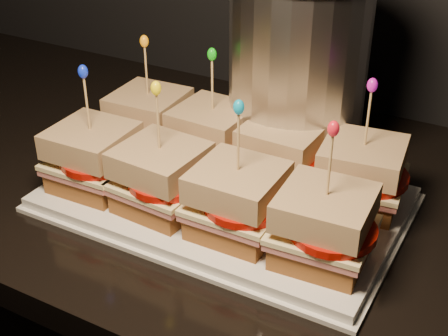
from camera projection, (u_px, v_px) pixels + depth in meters
The scene contains 61 objects.
platter at pixel (224, 199), 0.79m from camera, with size 0.43×0.27×0.02m, color white.
platter_rim at pixel (224, 203), 0.80m from camera, with size 0.44×0.28×0.01m, color white.
sandwich_0_bread_bot at pixel (151, 137), 0.89m from camera, with size 0.09×0.09×0.03m, color brown.
sandwich_0_ham at pixel (150, 127), 0.89m from camera, with size 0.10×0.10×0.01m, color #B65957.
sandwich_0_cheese at pixel (150, 122), 0.88m from camera, with size 0.10×0.10×0.01m, color #F3E39D.
sandwich_0_tomato at pixel (154, 121), 0.87m from camera, with size 0.09×0.09×0.01m, color #AD1006.
sandwich_0_bread_top at pixel (148, 104), 0.87m from camera, with size 0.09×0.09×0.03m, color brown.
sandwich_0_pick at pixel (146, 73), 0.85m from camera, with size 0.00×0.00×0.09m, color tan.
sandwich_0_frill at pixel (144, 41), 0.82m from camera, with size 0.01×0.01×0.02m, color orange.
sandwich_1_bread_bot at pixel (213, 154), 0.85m from camera, with size 0.09×0.09×0.03m, color brown.
sandwich_1_ham at pixel (213, 143), 0.84m from camera, with size 0.10×0.10×0.01m, color #B65957.
sandwich_1_cheese at pixel (213, 139), 0.84m from camera, with size 0.10×0.10×0.01m, color #F3E39D.
sandwich_1_tomato at pixel (218, 138), 0.83m from camera, with size 0.09×0.09×0.01m, color #AD1006.
sandwich_1_bread_top at pixel (213, 120), 0.83m from camera, with size 0.09×0.09×0.03m, color brown.
sandwich_1_pick at pixel (212, 88), 0.80m from camera, with size 0.00×0.00×0.09m, color tan.
sandwich_1_frill at pixel (212, 54), 0.78m from camera, with size 0.01×0.01×0.02m, color #10A911.
sandwich_2_bread_bot at pixel (282, 173), 0.81m from camera, with size 0.09×0.09×0.03m, color brown.
sandwich_2_ham at pixel (282, 161), 0.80m from camera, with size 0.10×0.10×0.01m, color #B65957.
sandwich_2_cheese at pixel (283, 157), 0.80m from camera, with size 0.10×0.10×0.01m, color #F3E39D.
sandwich_2_tomato at pixel (290, 156), 0.78m from camera, with size 0.09×0.09×0.01m, color #AD1006.
sandwich_2_bread_top at pixel (284, 137), 0.78m from camera, with size 0.09×0.09×0.03m, color brown.
sandwich_2_pick at pixel (286, 104), 0.76m from camera, with size 0.00×0.00×0.09m, color tan.
sandwich_2_frill at pixel (287, 69), 0.74m from camera, with size 0.01×0.01×0.02m, color #FD5304.
sandwich_3_bread_bot at pixel (358, 193), 0.77m from camera, with size 0.09×0.09×0.03m, color brown.
sandwich_3_ham at pixel (360, 182), 0.76m from camera, with size 0.10×0.10×0.01m, color #B65957.
sandwich_3_cheese at pixel (360, 177), 0.75m from camera, with size 0.10×0.10×0.01m, color #F3E39D.
sandwich_3_tomato at pixel (369, 176), 0.74m from camera, with size 0.09×0.09×0.01m, color #AD1006.
sandwich_3_bread_top at pixel (363, 156), 0.74m from camera, with size 0.09×0.09×0.03m, color brown.
sandwich_3_pick at pixel (368, 122), 0.72m from camera, with size 0.00×0.00×0.09m, color tan.
sandwich_3_frill at pixel (372, 85), 0.69m from camera, with size 0.01×0.01×0.02m, color #BF13B1.
sandwich_4_bread_bot at pixel (96, 176), 0.80m from camera, with size 0.09×0.09×0.03m, color brown.
sandwich_4_ham at pixel (94, 165), 0.79m from camera, with size 0.10×0.10×0.01m, color #B65957.
sandwich_4_cheese at pixel (94, 160), 0.79m from camera, with size 0.10×0.10×0.01m, color #F3E39D.
sandwich_4_tomato at pixel (98, 159), 0.78m from camera, with size 0.09×0.09×0.01m, color #AD1006.
sandwich_4_bread_top at pixel (91, 140), 0.77m from camera, with size 0.09×0.09×0.03m, color brown.
sandwich_4_pick at pixel (87, 107), 0.75m from camera, with size 0.00×0.00×0.09m, color tan.
sandwich_4_frill at pixel (83, 72), 0.73m from camera, with size 0.01×0.01×0.02m, color #1129D3.
sandwich_5_bread_bot at pixel (162, 197), 0.76m from camera, with size 0.09×0.09×0.03m, color brown.
sandwich_5_ham at pixel (162, 185), 0.75m from camera, with size 0.10×0.10×0.01m, color #B65957.
sandwich_5_cheese at pixel (161, 181), 0.75m from camera, with size 0.10×0.10×0.01m, color #F3E39D.
sandwich_5_tomato at pixel (167, 180), 0.73m from camera, with size 0.09×0.09×0.01m, color #AD1006.
sandwich_5_bread_top at pixel (160, 160), 0.73m from camera, with size 0.09×0.09×0.03m, color brown.
sandwich_5_pick at pixel (158, 125), 0.71m from camera, with size 0.00×0.00×0.09m, color tan.
sandwich_5_frill at pixel (156, 88), 0.69m from camera, with size 0.01×0.01×0.02m, color yellow.
sandwich_6_bread_bot at pixel (237, 221), 0.71m from camera, with size 0.09×0.09×0.03m, color brown.
sandwich_6_ham at pixel (237, 209), 0.71m from camera, with size 0.10×0.10×0.01m, color #B65957.
sandwich_6_cheese at pixel (237, 203), 0.70m from camera, with size 0.10×0.10×0.01m, color #F3E39D.
sandwich_6_tomato at pixel (245, 203), 0.69m from camera, with size 0.09×0.09×0.01m, color #AD1006.
sandwich_6_bread_top at pixel (238, 182), 0.69m from camera, with size 0.09×0.09×0.03m, color brown.
sandwich_6_pick at pixel (238, 146), 0.67m from camera, with size 0.00×0.00×0.09m, color tan.
sandwich_6_frill at pixel (239, 107), 0.64m from camera, with size 0.01×0.01×0.02m, color #0D8DB4.
sandwich_7_bread_bot at pixel (322, 247), 0.67m from camera, with size 0.09×0.09×0.03m, color brown.
sandwich_7_ham at pixel (323, 235), 0.66m from camera, with size 0.10×0.10×0.01m, color #B65957.
sandwich_7_cheese at pixel (323, 229), 0.66m from camera, with size 0.10×0.10×0.01m, color #F3E39D.
sandwich_7_tomato at pixel (333, 230), 0.65m from camera, with size 0.09×0.09×0.01m, color #AD1006.
sandwich_7_bread_top at pixel (326, 207), 0.65m from camera, with size 0.09×0.09×0.03m, color brown.
sandwich_7_pick at pixel (329, 169), 0.62m from camera, with size 0.00×0.00×0.09m, color tan.
sandwich_7_frill at pixel (333, 129), 0.60m from camera, with size 0.01×0.01×0.02m, color red.
appliance_base at pixel (292, 156), 0.88m from camera, with size 0.22×0.18×0.03m, color #262628.
appliance_body at pixel (298, 69), 0.82m from camera, with size 0.18×0.18×0.23m, color silver.
appliance at pixel (298, 72), 0.82m from camera, with size 0.22×0.18×0.28m, color silver, non-canonical shape.
Camera 1 is at (-0.14, 1.05, 1.36)m, focal length 50.00 mm.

